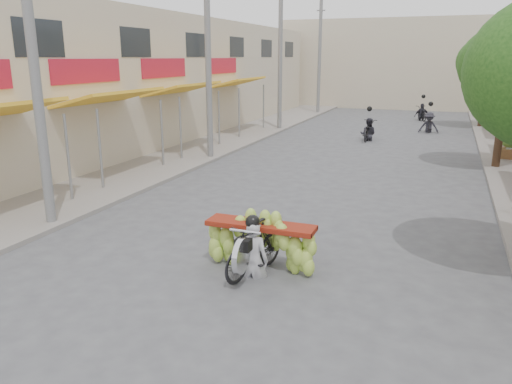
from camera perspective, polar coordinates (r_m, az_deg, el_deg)
The scene contains 14 objects.
ground at distance 8.19m, azimuth -8.05°, elevation -14.68°, with size 120.00×120.00×0.00m, color #545559.
sidewalk_left at distance 23.99m, azimuth -5.52°, elevation 5.52°, with size 4.00×60.00×0.12m, color gray.
shophouse_row_left at distance 25.46m, azimuth -17.09°, elevation 12.15°, with size 9.77×40.00×6.00m.
far_building at distance 44.31m, azimuth 16.82°, elevation 13.84°, with size 20.00×6.00×7.00m, color beige.
utility_pole_near at distance 12.81m, azimuth -24.12°, elevation 13.77°, with size 0.60×0.24×8.00m.
utility_pole_mid at distance 20.25m, azimuth -5.49°, elevation 15.03°, with size 0.60×0.24×8.00m.
utility_pole_far at distance 28.60m, azimuth 2.78°, elevation 15.10°, with size 0.60×0.24×8.00m.
utility_pole_back at distance 37.26m, azimuth 7.27°, elevation 15.02°, with size 0.60×0.24×8.00m.
street_tree_mid at distance 20.26m, azimuth 26.88°, elevation 12.82°, with size 3.40×3.40×5.25m.
street_tree_far at distance 32.22m, azimuth 24.92°, elevation 13.33°, with size 3.40×3.40×5.25m.
banana_motorbike at distance 9.62m, azimuth 0.06°, elevation -5.34°, with size 2.20×1.93×2.03m.
bg_motorbike_a at distance 25.70m, azimuth 12.73°, elevation 7.37°, with size 0.81×1.79×1.95m.
bg_motorbike_b at distance 29.33m, azimuth 19.23°, elevation 8.13°, with size 1.08×1.51×1.95m.
bg_motorbike_c at distance 34.82m, azimuth 18.48°, elevation 9.03°, with size 1.10×1.76×1.95m.
Camera 1 is at (3.54, -6.17, 4.06)m, focal length 35.00 mm.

